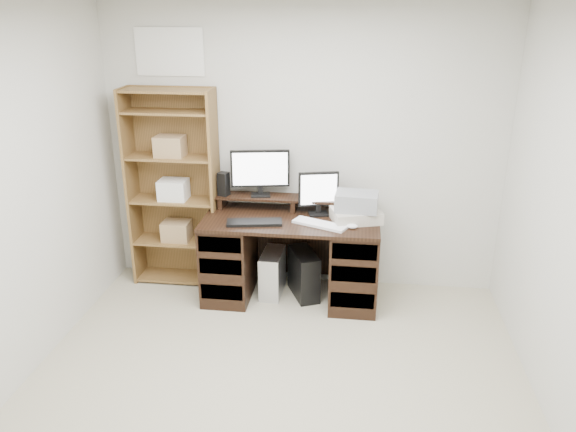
% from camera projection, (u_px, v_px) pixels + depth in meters
% --- Properties ---
extents(room, '(3.54, 4.04, 2.54)m').
position_uv_depth(room, '(264.00, 240.00, 3.09)').
color(room, '#B6AE91').
rests_on(room, ground).
extents(desk, '(1.50, 0.70, 0.75)m').
position_uv_depth(desk, '(291.00, 256.00, 4.92)').
color(desk, black).
rests_on(desk, ground).
extents(riser_shelf, '(1.40, 0.22, 0.12)m').
position_uv_depth(riser_shelf, '(294.00, 200.00, 4.95)').
color(riser_shelf, black).
rests_on(riser_shelf, desk).
extents(monitor_wide, '(0.51, 0.16, 0.41)m').
position_uv_depth(monitor_wide, '(260.00, 170.00, 4.91)').
color(monitor_wide, black).
rests_on(monitor_wide, riser_shelf).
extents(monitor_small, '(0.34, 0.16, 0.38)m').
position_uv_depth(monitor_small, '(318.00, 192.00, 4.81)').
color(monitor_small, black).
rests_on(monitor_small, desk).
extents(speaker, '(0.11, 0.11, 0.21)m').
position_uv_depth(speaker, '(224.00, 184.00, 4.94)').
color(speaker, black).
rests_on(speaker, riser_shelf).
extents(keyboard_black, '(0.48, 0.23, 0.03)m').
position_uv_depth(keyboard_black, '(254.00, 222.00, 4.66)').
color(keyboard_black, black).
rests_on(keyboard_black, desk).
extents(keyboard_white, '(0.48, 0.31, 0.02)m').
position_uv_depth(keyboard_white, '(320.00, 224.00, 4.63)').
color(keyboard_white, white).
rests_on(keyboard_white, desk).
extents(mouse, '(0.11, 0.08, 0.04)m').
position_uv_depth(mouse, '(352.00, 226.00, 4.57)').
color(mouse, white).
rests_on(mouse, desk).
extents(printer, '(0.46, 0.40, 0.10)m').
position_uv_depth(printer, '(356.00, 215.00, 4.71)').
color(printer, '#B3AB9C').
rests_on(printer, desk).
extents(basket, '(0.36, 0.27, 0.15)m').
position_uv_depth(basket, '(357.00, 201.00, 4.67)').
color(basket, gray).
rests_on(basket, printer).
extents(tower_silver, '(0.19, 0.41, 0.40)m').
position_uv_depth(tower_silver, '(273.00, 273.00, 5.04)').
color(tower_silver, silver).
rests_on(tower_silver, ground).
extents(tower_black, '(0.33, 0.46, 0.42)m').
position_uv_depth(tower_black, '(304.00, 274.00, 5.00)').
color(tower_black, black).
rests_on(tower_black, ground).
extents(bookshelf, '(0.80, 0.30, 1.80)m').
position_uv_depth(bookshelf, '(174.00, 187.00, 5.06)').
color(bookshelf, olive).
rests_on(bookshelf, ground).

